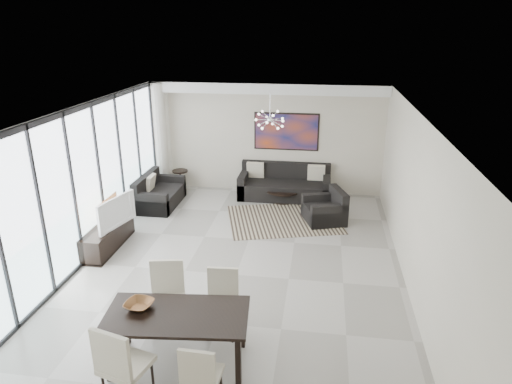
% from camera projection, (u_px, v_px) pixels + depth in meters
% --- Properties ---
extents(room_shell, '(6.00, 9.00, 2.90)m').
position_uv_depth(room_shell, '(262.00, 202.00, 7.71)').
color(room_shell, '#A8A39B').
rests_on(room_shell, ground).
extents(window_wall, '(0.37, 8.95, 2.90)m').
position_uv_depth(window_wall, '(78.00, 191.00, 8.16)').
color(window_wall, silver).
rests_on(window_wall, floor).
extents(soffit, '(5.98, 0.40, 0.26)m').
position_uv_depth(soffit, '(267.00, 88.00, 11.29)').
color(soffit, white).
rests_on(soffit, room_shell).
extents(painting, '(1.68, 0.04, 0.98)m').
position_uv_depth(painting, '(286.00, 132.00, 11.77)').
color(painting, '#B44219').
rests_on(painting, room_shell).
extents(chandelier, '(0.66, 0.66, 0.71)m').
position_uv_depth(chandelier, '(270.00, 120.00, 9.73)').
color(chandelier, silver).
rests_on(chandelier, room_shell).
extents(rug, '(2.93, 2.52, 0.01)m').
position_uv_depth(rug, '(284.00, 219.00, 10.60)').
color(rug, black).
rests_on(rug, floor).
extents(coffee_table, '(0.91, 0.91, 0.32)m').
position_uv_depth(coffee_table, '(283.00, 194.00, 11.65)').
color(coffee_table, black).
rests_on(coffee_table, floor).
extents(bowl_coffee, '(0.24, 0.24, 0.07)m').
position_uv_depth(bowl_coffee, '(285.00, 189.00, 11.53)').
color(bowl_coffee, brown).
rests_on(bowl_coffee, coffee_table).
extents(sofa_main, '(2.34, 0.96, 0.85)m').
position_uv_depth(sofa_main, '(285.00, 186.00, 11.88)').
color(sofa_main, black).
rests_on(sofa_main, floor).
extents(loveseat, '(0.87, 1.54, 0.77)m').
position_uv_depth(loveseat, '(158.00, 195.00, 11.36)').
color(loveseat, black).
rests_on(loveseat, floor).
extents(armchair, '(1.09, 1.12, 0.75)m').
position_uv_depth(armchair, '(326.00, 211.00, 10.43)').
color(armchair, black).
rests_on(armchair, floor).
extents(side_table, '(0.42, 0.42, 0.57)m').
position_uv_depth(side_table, '(180.00, 177.00, 12.29)').
color(side_table, black).
rests_on(side_table, floor).
extents(tv_console, '(0.45, 1.60, 0.50)m').
position_uv_depth(tv_console, '(108.00, 236.00, 9.20)').
color(tv_console, black).
rests_on(tv_console, floor).
extents(television, '(0.40, 1.06, 0.61)m').
position_uv_depth(television, '(112.00, 211.00, 8.98)').
color(television, gray).
rests_on(television, tv_console).
extents(dining_table, '(1.94, 1.11, 0.77)m').
position_uv_depth(dining_table, '(177.00, 320.00, 5.91)').
color(dining_table, black).
rests_on(dining_table, floor).
extents(dining_chair_sw, '(0.63, 0.63, 1.12)m').
position_uv_depth(dining_chair_sw, '(119.00, 362.00, 5.23)').
color(dining_chair_sw, '#BCB69C').
rests_on(dining_chair_sw, floor).
extents(dining_chair_se, '(0.44, 0.44, 0.93)m').
position_uv_depth(dining_chair_se, '(200.00, 374.00, 5.21)').
color(dining_chair_se, '#BCB69C').
rests_on(dining_chair_se, floor).
extents(dining_chair_nw, '(0.57, 0.57, 1.06)m').
position_uv_depth(dining_chair_nw, '(167.00, 291.00, 6.67)').
color(dining_chair_nw, '#BCB69C').
rests_on(dining_chair_nw, floor).
extents(dining_chair_ne, '(0.48, 0.48, 0.99)m').
position_uv_depth(dining_chair_ne, '(222.00, 297.00, 6.61)').
color(dining_chair_ne, '#BCB69C').
rests_on(dining_chair_ne, floor).
extents(bowl_dining, '(0.42, 0.42, 0.09)m').
position_uv_depth(bowl_dining, '(139.00, 305.00, 5.99)').
color(bowl_dining, brown).
rests_on(bowl_dining, dining_table).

